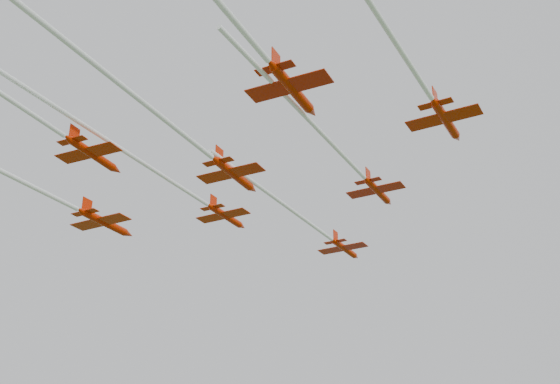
% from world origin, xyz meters
% --- Properties ---
extents(jet_lead, '(16.38, 45.02, 2.54)m').
position_xyz_m(jet_lead, '(5.30, 15.53, 51.25)').
color(jet_lead, red).
extents(jet_row2_left, '(17.99, 53.28, 2.60)m').
position_xyz_m(jet_row2_left, '(-12.22, -2.71, 52.56)').
color(jet_row2_left, red).
extents(jet_row2_right, '(15.89, 46.50, 2.49)m').
position_xyz_m(jet_row2_right, '(12.85, -5.91, 52.05)').
color(jet_row2_right, red).
extents(jet_row3_left, '(22.49, 67.87, 2.93)m').
position_xyz_m(jet_row3_left, '(-30.71, -14.56, 50.15)').
color(jet_row3_left, red).
extents(jet_row3_mid, '(20.28, 67.66, 2.73)m').
position_xyz_m(jet_row3_mid, '(-6.73, -26.06, 50.59)').
color(jet_row3_mid, red).
extents(jet_row3_right, '(19.31, 55.67, 2.74)m').
position_xyz_m(jet_row3_right, '(21.72, -24.04, 53.85)').
color(jet_row3_right, red).
extents(jet_row4_right, '(18.18, 60.91, 2.87)m').
position_xyz_m(jet_row4_right, '(5.44, -39.11, 52.04)').
color(jet_row4_right, red).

